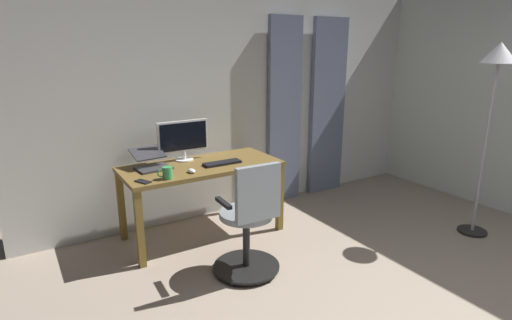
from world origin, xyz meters
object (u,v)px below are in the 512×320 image
cell_phone_by_monitor (143,182)px  computer_monitor (183,138)px  office_chair (250,223)px  computer_keyboard (222,163)px  floor_lamp (496,77)px  laptop (151,162)px  computer_mouse (192,171)px  mug_tea (167,173)px  desk (201,173)px

cell_phone_by_monitor → computer_monitor: bearing=-164.7°
office_chair → computer_keyboard: bearing=80.9°
floor_lamp → office_chair: bearing=-12.3°
computer_monitor → cell_phone_by_monitor: bearing=40.0°
laptop → computer_mouse: 0.43m
computer_monitor → cell_phone_by_monitor: size_ratio=3.63×
cell_phone_by_monitor → mug_tea: size_ratio=1.07×
computer_monitor → computer_mouse: bearing=76.7°
computer_monitor → floor_lamp: 3.00m
computer_mouse → laptop: bearing=-51.5°
computer_mouse → cell_phone_by_monitor: computer_mouse is taller
office_chair → computer_monitor: bearing=97.3°
laptop → floor_lamp: floor_lamp is taller
desk → cell_phone_by_monitor: bearing=20.2°
office_chair → computer_monitor: size_ratio=1.88×
computer_mouse → computer_monitor: bearing=-103.3°
computer_monitor → computer_keyboard: (-0.26, 0.33, -0.21)m
office_chair → laptop: bearing=116.7°
desk → computer_mouse: size_ratio=15.11×
office_chair → floor_lamp: bearing=-9.9°
computer_monitor → cell_phone_by_monitor: computer_monitor is taller
desk → office_chair: 0.91m
laptop → mug_tea: laptop is taller
floor_lamp → mug_tea: bearing=-22.3°
computer_mouse → floor_lamp: bearing=154.7°
cell_phone_by_monitor → floor_lamp: 3.32m
office_chair → cell_phone_by_monitor: (0.65, -0.66, 0.28)m
desk → cell_phone_by_monitor: cell_phone_by_monitor is taller
desk → office_chair: size_ratio=1.54×
computer_monitor → computer_keyboard: 0.47m
floor_lamp → computer_monitor: bearing=-33.8°
laptop → mug_tea: bearing=86.7°
floor_lamp → computer_mouse: bearing=-25.3°
office_chair → computer_mouse: 0.78m
computer_keyboard → mug_tea: size_ratio=2.76×
desk → floor_lamp: bearing=149.3°
computer_monitor → mug_tea: computer_monitor is taller
mug_tea → floor_lamp: (-2.79, 1.14, 0.78)m
computer_monitor → laptop: bearing=15.5°
computer_keyboard → mug_tea: bearing=14.6°
desk → computer_keyboard: size_ratio=4.07×
computer_keyboard → cell_phone_by_monitor: (0.81, 0.14, -0.01)m
cell_phone_by_monitor → floor_lamp: bearing=134.0°
computer_mouse → desk: bearing=-132.3°
desk → floor_lamp: 2.89m
computer_keyboard → computer_mouse: computer_mouse is taller
computer_keyboard → computer_mouse: size_ratio=3.71×
mug_tea → office_chair: bearing=125.1°
mug_tea → computer_monitor: bearing=-125.6°
office_chair → computer_monitor: computer_monitor is taller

